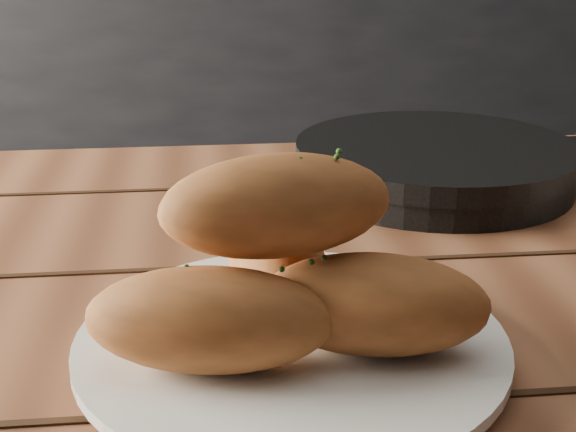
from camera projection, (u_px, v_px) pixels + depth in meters
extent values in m
cube|color=black|center=(311.00, 96.00, 2.68)|extent=(2.80, 0.60, 0.90)
cube|color=brown|center=(406.00, 344.00, 0.57)|extent=(1.36, 0.94, 0.04)
cylinder|color=white|center=(291.00, 352.00, 0.50)|extent=(0.24, 0.24, 0.01)
cylinder|color=white|center=(291.00, 341.00, 0.50)|extent=(0.27, 0.27, 0.01)
ellipsoid|color=#BD6934|center=(209.00, 319.00, 0.45)|extent=(0.15, 0.08, 0.06)
ellipsoid|color=#BD6934|center=(373.00, 304.00, 0.47)|extent=(0.15, 0.09, 0.06)
ellipsoid|color=#BD6934|center=(276.00, 258.00, 0.54)|extent=(0.07, 0.13, 0.06)
ellipsoid|color=#BD6934|center=(277.00, 206.00, 0.46)|extent=(0.15, 0.08, 0.06)
cylinder|color=black|center=(435.00, 171.00, 0.83)|extent=(0.28, 0.28, 0.03)
cylinder|color=black|center=(436.00, 152.00, 0.83)|extent=(0.29, 0.29, 0.02)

